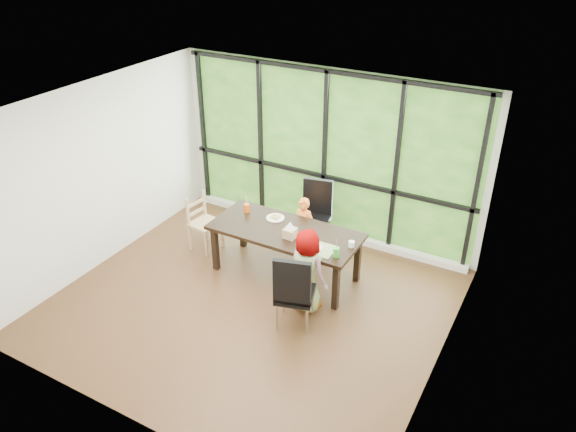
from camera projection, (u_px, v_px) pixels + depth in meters
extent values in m
plane|color=black|center=(251.00, 303.00, 7.51)|extent=(5.00, 5.00, 0.00)
plane|color=silver|center=(326.00, 154.00, 8.57)|extent=(5.00, 0.00, 5.00)
cube|color=#224E19|center=(326.00, 155.00, 8.56)|extent=(4.80, 0.02, 2.65)
cube|color=silver|center=(321.00, 229.00, 9.13)|extent=(4.80, 0.12, 0.10)
cube|color=black|center=(285.00, 253.00, 7.92)|extent=(2.14, 0.96, 0.75)
cube|color=black|center=(314.00, 216.00, 8.51)|extent=(0.54, 0.54, 1.08)
cube|color=black|center=(295.00, 289.00, 6.89)|extent=(0.57, 0.57, 1.08)
cube|color=#A1805B|center=(205.00, 223.00, 8.50)|extent=(0.45, 0.47, 0.90)
imported|color=orange|center=(303.00, 228.00, 8.30)|extent=(0.37, 0.25, 0.98)
imported|color=slate|center=(308.00, 271.00, 7.16)|extent=(0.64, 0.48, 1.17)
cube|color=tan|center=(317.00, 248.00, 7.32)|extent=(0.46, 0.34, 0.01)
cylinder|color=white|center=(275.00, 218.00, 8.02)|extent=(0.26, 0.26, 0.02)
cylinder|color=white|center=(315.00, 247.00, 7.34)|extent=(0.21, 0.21, 0.01)
cylinder|color=#E9510A|center=(247.00, 208.00, 8.17)|extent=(0.08, 0.08, 0.13)
cylinder|color=green|center=(336.00, 252.00, 7.12)|extent=(0.08, 0.08, 0.13)
cylinder|color=white|center=(352.00, 244.00, 7.34)|extent=(0.08, 0.08, 0.08)
cube|color=tan|center=(290.00, 233.00, 7.54)|extent=(0.16, 0.16, 0.14)
cylinder|color=white|center=(247.00, 202.00, 8.12)|extent=(0.01, 0.04, 0.20)
cylinder|color=pink|center=(337.00, 245.00, 7.07)|extent=(0.01, 0.04, 0.20)
cone|color=white|center=(290.00, 225.00, 7.47)|extent=(0.12, 0.12, 0.11)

